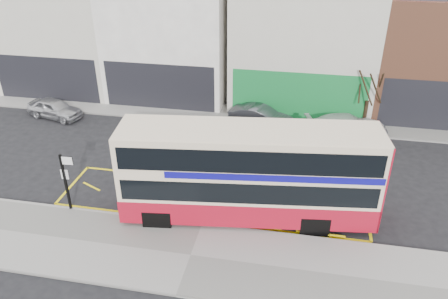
% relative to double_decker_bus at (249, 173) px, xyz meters
% --- Properties ---
extents(ground, '(120.00, 120.00, 0.00)m').
position_rel_double_decker_bus_xyz_m(ground, '(-1.82, -0.70, -2.23)').
color(ground, black).
rests_on(ground, ground).
extents(pavement, '(40.00, 4.00, 0.15)m').
position_rel_double_decker_bus_xyz_m(pavement, '(-1.82, -3.00, -2.16)').
color(pavement, gray).
rests_on(pavement, ground).
extents(kerb, '(40.00, 0.15, 0.15)m').
position_rel_double_decker_bus_xyz_m(kerb, '(-1.82, -1.08, -2.16)').
color(kerb, gray).
rests_on(kerb, ground).
extents(far_pavement, '(50.00, 3.00, 0.15)m').
position_rel_double_decker_bus_xyz_m(far_pavement, '(-1.82, 10.30, -2.16)').
color(far_pavement, gray).
rests_on(far_pavement, ground).
extents(road_markings, '(14.00, 3.40, 0.01)m').
position_rel_double_decker_bus_xyz_m(road_markings, '(-1.82, 0.90, -2.23)').
color(road_markings, yellow).
rests_on(road_markings, ground).
extents(terrace_far_left, '(8.00, 8.01, 10.80)m').
position_rel_double_decker_bus_xyz_m(terrace_far_left, '(-15.32, 14.29, 2.59)').
color(terrace_far_left, beige).
rests_on(terrace_far_left, ground).
extents(terrace_left, '(8.00, 8.01, 11.80)m').
position_rel_double_decker_bus_xyz_m(terrace_left, '(-7.32, 14.29, 3.09)').
color(terrace_left, white).
rests_on(terrace_left, ground).
extents(terrace_green_shop, '(9.00, 8.01, 11.30)m').
position_rel_double_decker_bus_xyz_m(terrace_green_shop, '(1.68, 14.29, 2.84)').
color(terrace_green_shop, beige).
rests_on(terrace_green_shop, ground).
extents(double_decker_bus, '(10.85, 3.73, 4.25)m').
position_rel_double_decker_bus_xyz_m(double_decker_bus, '(0.00, 0.00, 0.00)').
color(double_decker_bus, beige).
rests_on(double_decker_bus, ground).
extents(bus_stop_post, '(0.69, 0.13, 2.77)m').
position_rel_double_decker_bus_xyz_m(bus_stop_post, '(-7.76, -1.09, -0.40)').
color(bus_stop_post, black).
rests_on(bus_stop_post, pavement).
extents(car_silver, '(3.90, 2.26, 1.25)m').
position_rel_double_decker_bus_xyz_m(car_silver, '(-13.64, 7.96, -1.61)').
color(car_silver, '#B5B6BB').
rests_on(car_silver, ground).
extents(car_grey, '(4.17, 2.37, 1.30)m').
position_rel_double_decker_bus_xyz_m(car_grey, '(-0.48, 9.03, -1.58)').
color(car_grey, '#474950').
rests_on(car_grey, ground).
extents(car_white, '(5.23, 3.39, 1.41)m').
position_rel_double_decker_bus_xyz_m(car_white, '(4.65, 8.51, -1.53)').
color(car_white, silver).
rests_on(car_white, ground).
extents(street_tree_right, '(2.16, 2.16, 4.67)m').
position_rel_double_decker_bus_xyz_m(street_tree_right, '(5.78, 10.30, 0.95)').
color(street_tree_right, black).
rests_on(street_tree_right, ground).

